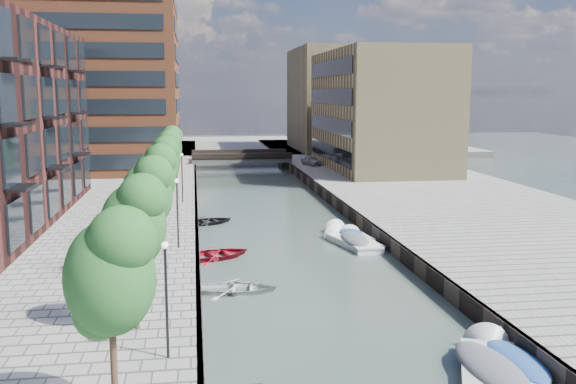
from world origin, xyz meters
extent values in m
plane|color=#38473F|center=(0.00, 40.00, 0.00)|extent=(300.00, 300.00, 0.00)
cube|color=gray|center=(16.00, 40.00, 0.50)|extent=(20.00, 140.00, 1.00)
cube|color=#332823|center=(-6.10, 40.00, 0.50)|extent=(0.25, 140.00, 1.00)
cube|color=#332823|center=(6.10, 40.00, 0.50)|extent=(0.25, 140.00, 1.00)
cube|color=gray|center=(0.00, 100.00, 0.50)|extent=(80.00, 40.00, 1.00)
cube|color=brown|center=(-17.00, 65.00, 16.00)|extent=(18.00, 18.00, 30.00)
cube|color=tan|center=(16.00, 62.00, 8.00)|extent=(12.00, 25.00, 14.00)
cube|color=tan|center=(16.00, 88.00, 9.00)|extent=(12.00, 20.00, 16.00)
cube|color=gray|center=(0.00, 72.00, 1.30)|extent=(13.00, 6.00, 0.60)
cube|color=#332823|center=(0.00, 69.20, 1.90)|extent=(13.00, 0.40, 0.80)
cube|color=#332823|center=(0.00, 74.80, 1.90)|extent=(13.00, 0.40, 0.80)
cylinder|color=#382619|center=(-8.50, 4.00, 2.60)|extent=(0.20, 0.20, 3.20)
ellipsoid|color=#1F5223|center=(-8.50, 4.00, 5.33)|extent=(2.50, 2.50, 3.25)
cylinder|color=#382619|center=(-8.50, 11.00, 2.60)|extent=(0.20, 0.20, 3.20)
ellipsoid|color=#1F5223|center=(-8.50, 11.00, 5.33)|extent=(2.50, 2.50, 3.25)
cylinder|color=#382619|center=(-8.50, 18.00, 2.60)|extent=(0.20, 0.20, 3.20)
ellipsoid|color=#1F5223|center=(-8.50, 18.00, 5.33)|extent=(2.50, 2.50, 3.25)
cylinder|color=#382619|center=(-8.50, 25.00, 2.60)|extent=(0.20, 0.20, 3.20)
ellipsoid|color=#1F5223|center=(-8.50, 25.00, 5.33)|extent=(2.50, 2.50, 3.25)
cylinder|color=#382619|center=(-8.50, 32.00, 2.60)|extent=(0.20, 0.20, 3.20)
ellipsoid|color=#1F5223|center=(-8.50, 32.00, 5.33)|extent=(2.50, 2.50, 3.25)
cylinder|color=#382619|center=(-8.50, 39.00, 2.60)|extent=(0.20, 0.20, 3.20)
ellipsoid|color=#1F5223|center=(-8.50, 39.00, 5.33)|extent=(2.50, 2.50, 3.25)
cylinder|color=#382619|center=(-8.50, 46.00, 2.60)|extent=(0.20, 0.20, 3.20)
ellipsoid|color=#1F5223|center=(-8.50, 46.00, 5.33)|extent=(2.50, 2.50, 3.25)
cylinder|color=black|center=(-7.20, 8.00, 3.00)|extent=(0.10, 0.10, 4.00)
sphere|color=#FFF2CC|center=(-7.20, 8.00, 5.00)|extent=(0.24, 0.24, 0.24)
cylinder|color=black|center=(-7.20, 24.00, 3.00)|extent=(0.10, 0.10, 4.00)
sphere|color=#FFF2CC|center=(-7.20, 24.00, 5.00)|extent=(0.24, 0.24, 0.24)
cylinder|color=black|center=(-7.20, 40.00, 3.00)|extent=(0.10, 0.10, 4.00)
sphere|color=#FFF2CC|center=(-7.20, 40.00, 5.00)|extent=(0.24, 0.24, 0.24)
imported|color=#A31123|center=(-4.95, 25.15, 0.00)|extent=(5.21, 4.51, 0.90)
imported|color=silver|center=(-4.08, 18.16, 0.00)|extent=(4.26, 3.24, 0.83)
imported|color=black|center=(-5.26, 35.70, 0.00)|extent=(4.77, 4.06, 0.84)
cube|color=silver|center=(5.31, 7.18, 0.05)|extent=(3.23, 4.68, 0.62)
cube|color=silver|center=(5.31, 7.18, 0.38)|extent=(3.33, 4.79, 0.10)
cone|color=silver|center=(6.18, 9.20, 0.10)|extent=(1.83, 1.43, 1.62)
ellipsoid|color=#204B92|center=(5.31, 7.18, 0.43)|extent=(2.99, 4.29, 0.53)
cube|color=beige|center=(4.03, 6.57, 0.06)|extent=(3.76, 5.53, 0.73)
cube|color=beige|center=(4.03, 6.57, 0.45)|extent=(3.88, 5.67, 0.11)
cone|color=beige|center=(5.02, 8.97, 0.11)|extent=(2.16, 1.67, 1.92)
ellipsoid|color=#505257|center=(4.03, 6.57, 0.51)|extent=(3.48, 5.07, 0.63)
cube|color=silver|center=(4.59, 26.71, 0.05)|extent=(1.86, 4.66, 0.65)
cube|color=silver|center=(4.59, 26.71, 0.40)|extent=(1.95, 4.76, 0.10)
cone|color=silver|center=(4.51, 29.00, 0.10)|extent=(1.73, 0.96, 1.70)
cube|color=silver|center=(4.45, 29.05, 0.05)|extent=(2.43, 4.66, 0.63)
cube|color=silver|center=(4.45, 29.05, 0.39)|extent=(2.52, 4.77, 0.10)
cone|color=silver|center=(4.04, 31.23, 0.10)|extent=(1.77, 1.16, 1.64)
ellipsoid|color=navy|center=(4.45, 29.05, 0.43)|extent=(2.26, 4.27, 0.54)
cube|color=white|center=(4.25, 26.94, 0.05)|extent=(2.92, 4.96, 0.66)
cube|color=white|center=(4.25, 26.94, 0.41)|extent=(3.03, 5.08, 0.10)
cone|color=white|center=(3.62, 29.19, 0.10)|extent=(1.91, 1.35, 1.72)
ellipsoid|color=#505357|center=(4.25, 26.94, 0.46)|extent=(2.71, 4.54, 0.57)
imported|color=#B4B7B9|center=(8.44, 65.63, 1.58)|extent=(2.59, 3.68, 1.16)
camera|label=1|loc=(-6.14, -13.47, 10.10)|focal=40.00mm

